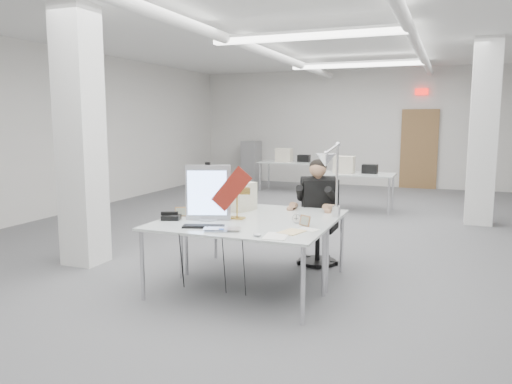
# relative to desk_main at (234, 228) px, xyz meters

# --- Properties ---
(room_shell) EXTENTS (10.04, 14.04, 3.24)m
(room_shell) POSITION_rel_desk_main_xyz_m (0.04, 2.63, 0.95)
(room_shell) COLOR #535456
(room_shell) RESTS_ON ground
(desk_main) EXTENTS (1.80, 0.90, 0.02)m
(desk_main) POSITION_rel_desk_main_xyz_m (0.00, 0.00, 0.00)
(desk_main) COLOR silver
(desk_main) RESTS_ON room_shell
(desk_second) EXTENTS (1.80, 0.90, 0.02)m
(desk_second) POSITION_rel_desk_main_xyz_m (0.00, 0.90, 0.00)
(desk_second) COLOR silver
(desk_second) RESTS_ON room_shell
(bg_desk_a) EXTENTS (1.60, 0.80, 0.02)m
(bg_desk_a) POSITION_rel_desk_main_xyz_m (0.20, 5.50, 0.00)
(bg_desk_a) COLOR silver
(bg_desk_a) RESTS_ON room_shell
(bg_desk_b) EXTENTS (1.60, 0.80, 0.02)m
(bg_desk_b) POSITION_rel_desk_main_xyz_m (-1.80, 7.70, 0.00)
(bg_desk_b) COLOR silver
(bg_desk_b) RESTS_ON room_shell
(filing_cabinet) EXTENTS (0.45, 0.55, 1.20)m
(filing_cabinet) POSITION_rel_desk_main_xyz_m (-3.50, 9.15, -0.14)
(filing_cabinet) COLOR gray
(filing_cabinet) RESTS_ON room_shell
(office_chair) EXTENTS (0.75, 0.75, 1.15)m
(office_chair) POSITION_rel_desk_main_xyz_m (0.48, 1.52, -0.17)
(office_chair) COLOR black
(office_chair) RESTS_ON room_shell
(seated_person) EXTENTS (0.69, 0.75, 0.91)m
(seated_person) POSITION_rel_desk_main_xyz_m (0.48, 1.47, 0.16)
(seated_person) COLOR black
(seated_person) RESTS_ON office_chair
(monitor) EXTENTS (0.47, 0.21, 0.59)m
(monitor) POSITION_rel_desk_main_xyz_m (-0.39, 0.20, 0.31)
(monitor) COLOR #ADADB2
(monitor) RESTS_ON desk_main
(pennant) EXTENTS (0.45, 0.06, 0.48)m
(pennant) POSITION_rel_desk_main_xyz_m (-0.10, 0.17, 0.37)
(pennant) COLOR maroon
(pennant) RESTS_ON monitor
(keyboard) EXTENTS (0.44, 0.26, 0.02)m
(keyboard) POSITION_rel_desk_main_xyz_m (-0.27, -0.15, 0.02)
(keyboard) COLOR black
(keyboard) RESTS_ON desk_main
(laptop) EXTENTS (0.41, 0.34, 0.03)m
(laptop) POSITION_rel_desk_main_xyz_m (-0.01, -0.28, 0.03)
(laptop) COLOR #B2B2B7
(laptop) RESTS_ON desk_main
(mouse) EXTENTS (0.09, 0.07, 0.03)m
(mouse) POSITION_rel_desk_main_xyz_m (0.38, -0.32, 0.03)
(mouse) COLOR #ABACB0
(mouse) RESTS_ON desk_main
(bankers_lamp) EXTENTS (0.35, 0.23, 0.36)m
(bankers_lamp) POSITION_rel_desk_main_xyz_m (-0.13, 0.38, 0.19)
(bankers_lamp) COLOR #C38A3D
(bankers_lamp) RESTS_ON desk_main
(desk_phone) EXTENTS (0.24, 0.23, 0.05)m
(desk_phone) POSITION_rel_desk_main_xyz_m (-0.77, 0.08, 0.04)
(desk_phone) COLOR black
(desk_phone) RESTS_ON desk_main
(picture_frame_left) EXTENTS (0.13, 0.10, 0.11)m
(picture_frame_left) POSITION_rel_desk_main_xyz_m (-0.76, 0.27, 0.07)
(picture_frame_left) COLOR #B7824F
(picture_frame_left) RESTS_ON desk_main
(picture_frame_right) EXTENTS (0.14, 0.10, 0.11)m
(picture_frame_right) POSITION_rel_desk_main_xyz_m (0.66, 0.29, 0.07)
(picture_frame_right) COLOR #AB744A
(picture_frame_right) RESTS_ON desk_main
(desk_clock) EXTENTS (0.10, 0.04, 0.10)m
(desk_clock) POSITION_rel_desk_main_xyz_m (0.54, 0.39, 0.06)
(desk_clock) COLOR #A5A5A9
(desk_clock) RESTS_ON desk_main
(paper_stack_a) EXTENTS (0.25, 0.32, 0.01)m
(paper_stack_a) POSITION_rel_desk_main_xyz_m (0.54, -0.25, 0.02)
(paper_stack_a) COLOR white
(paper_stack_a) RESTS_ON desk_main
(paper_stack_b) EXTENTS (0.25, 0.30, 0.01)m
(paper_stack_b) POSITION_rel_desk_main_xyz_m (0.62, -0.04, 0.02)
(paper_stack_b) COLOR #E3C588
(paper_stack_b) RESTS_ON desk_main
(paper_stack_c) EXTENTS (0.23, 0.20, 0.01)m
(paper_stack_c) POSITION_rel_desk_main_xyz_m (0.74, 0.13, 0.02)
(paper_stack_c) COLOR silver
(paper_stack_c) RESTS_ON desk_main
(beige_monitor) EXTENTS (0.43, 0.42, 0.33)m
(beige_monitor) POSITION_rel_desk_main_xyz_m (-0.34, 0.88, 0.18)
(beige_monitor) COLOR beige
(beige_monitor) RESTS_ON desk_second
(architect_lamp) EXTENTS (0.31, 0.72, 0.89)m
(architect_lamp) POSITION_rel_desk_main_xyz_m (0.85, 0.64, 0.46)
(architect_lamp) COLOR silver
(architect_lamp) RESTS_ON desk_second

